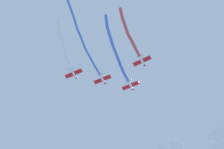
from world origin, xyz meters
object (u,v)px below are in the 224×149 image
at_px(airplane_right_wing, 142,61).
at_px(airplane_lead, 131,85).
at_px(airplane_left_wing, 103,79).
at_px(airplane_slot, 74,73).

bearing_deg(airplane_right_wing, airplane_lead, 47.77).
bearing_deg(airplane_left_wing, airplane_lead, -50.80).
distance_m(airplane_right_wing, airplane_slot, 21.47).
height_order(airplane_lead, airplane_left_wing, same).
relative_size(airplane_lead, airplane_right_wing, 1.00).
xyz_separation_m(airplane_right_wing, airplane_slot, (4.04, -21.08, -0.60)).
bearing_deg(airplane_slot, airplane_left_wing, -50.38).
distance_m(airplane_lead, airplane_right_wing, 9.22).
xyz_separation_m(airplane_lead, airplane_left_wing, (5.44, -7.45, 0.00)).
bearing_deg(airplane_right_wing, airplane_slot, 106.45).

